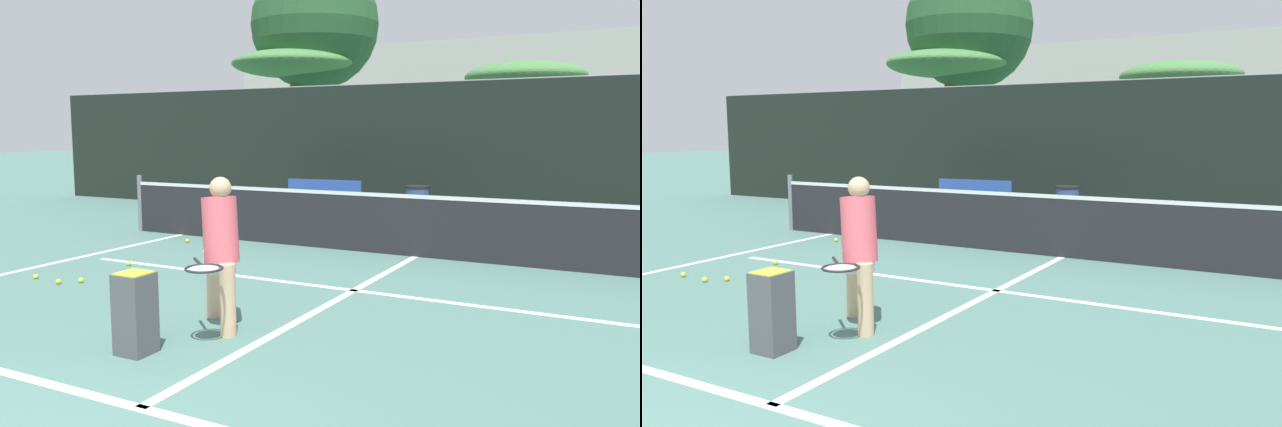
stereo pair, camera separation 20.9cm
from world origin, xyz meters
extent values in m
cube|color=white|center=(0.00, 1.49, 0.00)|extent=(11.00, 0.10, 0.01)
cube|color=white|center=(0.00, 5.09, 0.00)|extent=(8.25, 0.10, 0.01)
cube|color=white|center=(0.00, 4.44, 0.00)|extent=(0.10, 5.90, 0.01)
cube|color=white|center=(-4.51, 4.44, 0.00)|extent=(0.10, 6.90, 0.01)
cylinder|color=slate|center=(-5.50, 7.39, 0.53)|extent=(0.09, 0.09, 1.07)
cube|color=#232326|center=(0.00, 7.39, 0.47)|extent=(11.00, 0.02, 0.95)
cube|color=white|center=(0.00, 7.39, 0.92)|extent=(11.00, 0.03, 0.06)
cube|color=black|center=(0.00, 11.59, 1.46)|extent=(24.00, 0.06, 2.92)
cylinder|color=slate|center=(0.00, 11.59, 2.94)|extent=(24.00, 0.04, 0.04)
cylinder|color=#DBAD84|center=(-0.36, 3.03, 0.34)|extent=(0.15, 0.15, 0.68)
cylinder|color=#DBAD84|center=(-0.82, 3.44, 0.39)|extent=(0.27, 0.26, 0.79)
cylinder|color=white|center=(-0.60, 3.24, 0.65)|extent=(0.32, 0.32, 0.21)
cylinder|color=#E55966|center=(-0.55, 3.20, 0.96)|extent=(0.41, 0.40, 0.69)
sphere|color=#DBAD84|center=(-0.52, 3.18, 1.37)|extent=(0.21, 0.21, 0.21)
cylinder|color=#262628|center=(-0.61, 2.93, 0.70)|extent=(0.24, 0.22, 0.03)
torus|color=#262628|center=(-0.38, 2.72, 0.70)|extent=(0.48, 0.48, 0.02)
cylinder|color=beige|center=(-0.38, 2.72, 0.70)|extent=(0.37, 0.37, 0.01)
sphere|color=#D1E033|center=(-3.90, 3.76, 0.03)|extent=(0.07, 0.07, 0.07)
sphere|color=#D1E033|center=(-3.88, 6.78, 0.03)|extent=(0.07, 0.07, 0.07)
sphere|color=#D1E033|center=(-3.41, 4.91, 0.03)|extent=(0.07, 0.07, 0.07)
sphere|color=#D1E033|center=(-3.21, 3.88, 0.03)|extent=(0.07, 0.07, 0.07)
sphere|color=#D1E033|center=(-3.42, 3.70, 0.03)|extent=(0.07, 0.07, 0.07)
cube|color=#4C4C51|center=(-0.79, 2.30, 0.35)|extent=(0.28, 0.28, 0.70)
cube|color=#D1E033|center=(-0.79, 2.30, 0.68)|extent=(0.25, 0.25, 0.06)
cube|color=#2D519E|center=(-3.10, 10.28, 0.44)|extent=(1.73, 0.50, 0.04)
cube|color=#2D519E|center=(-3.11, 10.46, 0.65)|extent=(1.70, 0.18, 0.42)
cube|color=#333338|center=(-3.77, 10.22, 0.22)|extent=(0.06, 0.32, 0.44)
cube|color=#333338|center=(-2.42, 10.34, 0.22)|extent=(0.06, 0.32, 0.44)
cylinder|color=#384C7F|center=(-1.04, 10.57, 0.38)|extent=(0.47, 0.47, 0.76)
cylinder|color=black|center=(-1.04, 10.57, 0.78)|extent=(0.50, 0.50, 0.04)
cylinder|color=brown|center=(-7.65, 17.19, 1.91)|extent=(0.28, 0.28, 3.82)
ellipsoid|color=#477F42|center=(-7.65, 17.19, 4.17)|extent=(4.20, 4.20, 0.90)
cylinder|color=brown|center=(-7.19, 17.84, 1.99)|extent=(0.28, 0.28, 3.98)
sphere|color=#28562D|center=(-7.19, 17.84, 5.51)|extent=(4.38, 4.38, 4.38)
cylinder|color=brown|center=(-0.18, 17.70, 1.57)|extent=(0.28, 0.28, 3.14)
ellipsoid|color=#477F42|center=(-0.18, 17.70, 3.49)|extent=(3.45, 3.45, 0.90)
cube|color=#B2ADA3|center=(0.00, 30.74, 3.22)|extent=(36.00, 2.40, 6.44)
camera|label=1|loc=(2.96, -1.57, 1.88)|focal=35.00mm
camera|label=2|loc=(3.14, -1.47, 1.88)|focal=35.00mm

